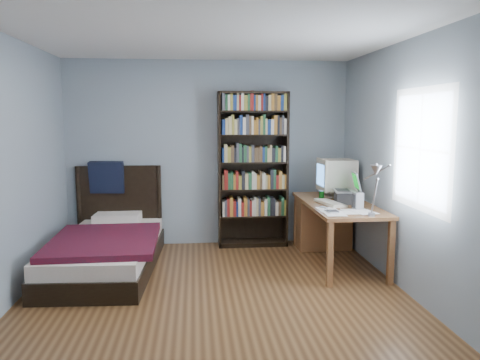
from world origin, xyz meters
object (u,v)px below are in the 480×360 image
(speaker, at_px, (358,201))
(bed, at_px, (108,246))
(soda_can, at_px, (322,196))
(desk_lamp, at_px, (376,176))
(crt_monitor, at_px, (336,176))
(keyboard, at_px, (330,203))
(bookshelf, at_px, (253,169))
(laptop, at_px, (346,194))
(desk, at_px, (326,220))

(speaker, distance_m, bed, 2.90)
(soda_can, distance_m, bed, 2.62)
(speaker, bearing_deg, soda_can, 103.88)
(desk_lamp, relative_size, speaker, 3.09)
(crt_monitor, xyz_separation_m, keyboard, (-0.21, -0.50, -0.26))
(desk_lamp, bearing_deg, bed, 156.27)
(bed, bearing_deg, desk_lamp, -23.73)
(speaker, bearing_deg, bookshelf, 120.22)
(desk_lamp, xyz_separation_m, speaker, (0.10, 0.72, -0.37))
(keyboard, height_order, speaker, speaker)
(desk_lamp, height_order, speaker, desk_lamp)
(bookshelf, xyz_separation_m, bed, (-1.79, -0.81, -0.79))
(keyboard, xyz_separation_m, bed, (-2.59, 0.15, -0.49))
(keyboard, relative_size, soda_can, 4.19)
(crt_monitor, distance_m, laptop, 0.46)
(desk, relative_size, soda_can, 14.95)
(desk, distance_m, keyboard, 0.66)
(desk, relative_size, bed, 0.78)
(desk_lamp, height_order, bookshelf, bookshelf)
(desk, xyz_separation_m, bookshelf, (-0.92, 0.40, 0.62))
(desk, bearing_deg, laptop, -80.74)
(soda_can, height_order, bookshelf, bookshelf)
(desk, xyz_separation_m, speaker, (0.10, -0.88, 0.40))
(speaker, relative_size, bed, 0.09)
(desk, xyz_separation_m, bed, (-2.71, -0.41, -0.17))
(soda_can, relative_size, bookshelf, 0.05)
(soda_can, bearing_deg, desk, 61.46)
(keyboard, distance_m, speaker, 0.39)
(bookshelf, height_order, bed, bookshelf)
(desk_lamp, xyz_separation_m, soda_can, (-0.14, 1.33, -0.41))
(crt_monitor, bearing_deg, desk, 144.61)
(keyboard, bearing_deg, desk, 65.02)
(desk_lamp, xyz_separation_m, bookshelf, (-0.91, 2.00, -0.16))
(desk, bearing_deg, crt_monitor, -35.39)
(keyboard, height_order, bookshelf, bookshelf)
(laptop, relative_size, keyboard, 0.78)
(soda_can, bearing_deg, desk_lamp, -83.85)
(desk_lamp, height_order, soda_can, desk_lamp)
(laptop, xyz_separation_m, desk_lamp, (-0.09, -1.11, 0.36))
(keyboard, bearing_deg, laptop, 5.62)
(desk_lamp, height_order, bed, desk_lamp)
(crt_monitor, distance_m, bed, 2.92)
(speaker, height_order, bookshelf, bookshelf)
(speaker, relative_size, soda_can, 1.66)
(desk, bearing_deg, bed, -171.38)
(desk_lamp, relative_size, bed, 0.27)
(keyboard, relative_size, bookshelf, 0.23)
(bookshelf, bearing_deg, keyboard, -50.36)
(soda_can, bearing_deg, speaker, -67.80)
(laptop, bearing_deg, speaker, -87.48)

